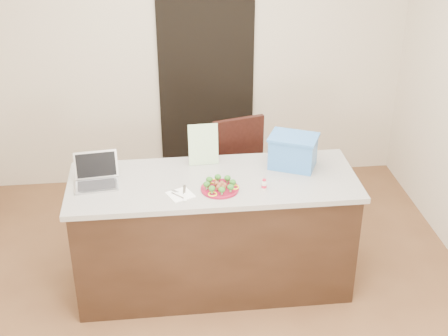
{
  "coord_description": "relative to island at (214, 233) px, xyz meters",
  "views": [
    {
      "loc": [
        -0.35,
        -3.6,
        3.08
      ],
      "look_at": [
        0.07,
        0.2,
        1.04
      ],
      "focal_mm": 50.0,
      "sensor_mm": 36.0,
      "label": 1
    }
  ],
  "objects": [
    {
      "name": "napkin",
      "position": [
        -0.24,
        -0.19,
        0.46
      ],
      "size": [
        0.21,
        0.21,
        0.01
      ],
      "primitive_type": "cube",
      "rotation": [
        0.0,
        0.0,
        0.43
      ],
      "color": "white",
      "rests_on": "island"
    },
    {
      "name": "chair",
      "position": [
        0.29,
        0.73,
        0.12
      ],
      "size": [
        0.55,
        0.56,
        1.02
      ],
      "rotation": [
        0.0,
        0.0,
        0.27
      ],
      "color": "black",
      "rests_on": "ground"
    },
    {
      "name": "yogurt_bottle",
      "position": [
        0.33,
        -0.17,
        0.49
      ],
      "size": [
        0.04,
        0.04,
        0.08
      ],
      "rotation": [
        0.0,
        0.0,
        0.03
      ],
      "color": "beige",
      "rests_on": "island"
    },
    {
      "name": "fork",
      "position": [
        -0.26,
        -0.18,
        0.47
      ],
      "size": [
        0.09,
        0.14,
        0.0
      ],
      "rotation": [
        0.0,
        0.0,
        0.75
      ],
      "color": "silver",
      "rests_on": "napkin"
    },
    {
      "name": "broccoli",
      "position": [
        0.03,
        -0.15,
        0.51
      ],
      "size": [
        0.23,
        0.23,
        0.04
      ],
      "color": "#1C5216",
      "rests_on": "plate"
    },
    {
      "name": "leaflet",
      "position": [
        -0.05,
        0.26,
        0.61
      ],
      "size": [
        0.22,
        0.06,
        0.31
      ],
      "primitive_type": "cube",
      "rotation": [
        -0.14,
        0.0,
        0.04
      ],
      "color": "white",
      "rests_on": "island"
    },
    {
      "name": "laptop",
      "position": [
        -0.82,
        0.05,
        0.52
      ],
      "size": [
        0.32,
        0.27,
        0.21
      ],
      "rotation": [
        0.0,
        0.0,
        0.11
      ],
      "color": "#ACADB1",
      "rests_on": "island"
    },
    {
      "name": "meatballs",
      "position": [
        0.04,
        -0.15,
        0.49
      ],
      "size": [
        0.09,
        0.1,
        0.04
      ],
      "color": "brown",
      "rests_on": "plate"
    },
    {
      "name": "knife",
      "position": [
        -0.21,
        -0.21,
        0.47
      ],
      "size": [
        0.03,
        0.21,
        0.01
      ],
      "rotation": [
        0.0,
        0.0,
        -0.08
      ],
      "color": "white",
      "rests_on": "napkin"
    },
    {
      "name": "doorway",
      "position": [
        0.1,
        1.73,
        0.54
      ],
      "size": [
        0.9,
        0.02,
        2.0
      ],
      "primitive_type": "cube",
      "color": "black",
      "rests_on": "ground"
    },
    {
      "name": "room_shell",
      "position": [
        0.0,
        -0.25,
        1.16
      ],
      "size": [
        4.0,
        4.0,
        4.0
      ],
      "color": "white",
      "rests_on": "ground"
    },
    {
      "name": "plate",
      "position": [
        0.03,
        -0.15,
        0.47
      ],
      "size": [
        0.27,
        0.27,
        0.02
      ],
      "rotation": [
        0.0,
        0.0,
        0.18
      ],
      "color": "maroon",
      "rests_on": "island"
    },
    {
      "name": "island",
      "position": [
        0.0,
        0.0,
        0.0
      ],
      "size": [
        2.06,
        0.76,
        0.92
      ],
      "color": "black",
      "rests_on": "ground"
    },
    {
      "name": "pepper_rings",
      "position": [
        0.03,
        -0.15,
        0.48
      ],
      "size": [
        0.22,
        0.24,
        0.01
      ],
      "color": "yellow",
      "rests_on": "plate"
    },
    {
      "name": "blue_box",
      "position": [
        0.6,
        0.14,
        0.58
      ],
      "size": [
        0.41,
        0.37,
        0.25
      ],
      "rotation": [
        0.0,
        0.0,
        -0.43
      ],
      "color": "#326DB7",
      "rests_on": "island"
    },
    {
      "name": "ground",
      "position": [
        0.0,
        -0.25,
        -0.46
      ],
      "size": [
        4.0,
        4.0,
        0.0
      ],
      "primitive_type": "plane",
      "color": "brown",
      "rests_on": "ground"
    }
  ]
}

